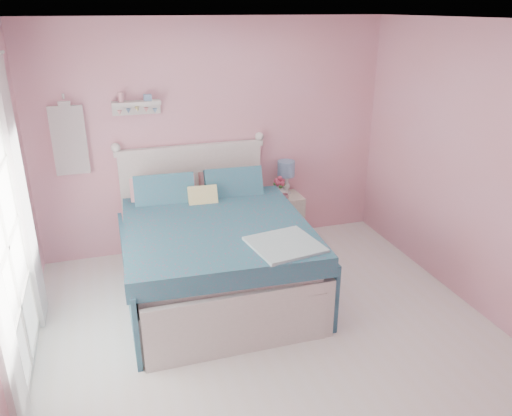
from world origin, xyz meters
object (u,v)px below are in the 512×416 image
bed (213,252)px  teacup (284,198)px  vase (280,191)px  table_lamp (286,171)px  nightstand (284,218)px

bed → teacup: bearing=37.8°
bed → vase: size_ratio=14.14×
vase → teacup: vase is taller
table_lamp → vase: bearing=-143.5°
bed → vase: bearing=43.2°
nightstand → bed: bearing=-141.2°
vase → teacup: size_ratio=1.43×
bed → nightstand: bearing=41.9°
nightstand → table_lamp: size_ratio=1.43×
nightstand → vase: (-0.07, -0.02, 0.37)m
nightstand → vase: bearing=-166.0°
bed → vase: (1.00, 0.84, 0.25)m
table_lamp → bed: bearing=-140.3°
table_lamp → vase: table_lamp is taller
table_lamp → teacup: bearing=-115.1°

